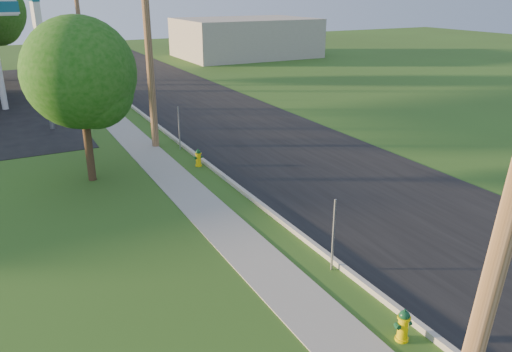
{
  "coord_description": "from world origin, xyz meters",
  "views": [
    {
      "loc": [
        -6.76,
        -4.97,
        6.88
      ],
      "look_at": [
        0.0,
        8.0,
        1.4
      ],
      "focal_mm": 35.0,
      "sensor_mm": 36.0,
      "label": 1
    }
  ],
  "objects_px": {
    "utility_pole_mid": "(148,37)",
    "hydrant_near": "(403,325)",
    "hydrant_far": "(118,99)",
    "tree_verge": "(83,77)",
    "price_pylon": "(37,21)",
    "hydrant_mid": "(198,158)",
    "utility_pole_far": "(79,20)"
  },
  "relations": [
    {
      "from": "price_pylon",
      "to": "utility_pole_far",
      "type": "bearing_deg",
      "value": 72.67
    },
    {
      "from": "price_pylon",
      "to": "hydrant_mid",
      "type": "relative_size",
      "value": 9.26
    },
    {
      "from": "utility_pole_far",
      "to": "hydrant_near",
      "type": "xyz_separation_m",
      "value": [
        0.51,
        -33.78,
        -4.44
      ]
    },
    {
      "from": "utility_pole_mid",
      "to": "price_pylon",
      "type": "height_order",
      "value": "utility_pole_mid"
    },
    {
      "from": "hydrant_mid",
      "to": "hydrant_far",
      "type": "bearing_deg",
      "value": 90.93
    },
    {
      "from": "utility_pole_mid",
      "to": "tree_verge",
      "type": "height_order",
      "value": "utility_pole_mid"
    },
    {
      "from": "price_pylon",
      "to": "hydrant_far",
      "type": "relative_size",
      "value": 8.39
    },
    {
      "from": "utility_pole_far",
      "to": "price_pylon",
      "type": "distance_m",
      "value": 13.11
    },
    {
      "from": "utility_pole_mid",
      "to": "hydrant_near",
      "type": "relative_size",
      "value": 13.03
    },
    {
      "from": "hydrant_far",
      "to": "hydrant_near",
      "type": "bearing_deg",
      "value": -90.08
    },
    {
      "from": "tree_verge",
      "to": "hydrant_mid",
      "type": "distance_m",
      "value": 5.46
    },
    {
      "from": "utility_pole_far",
      "to": "hydrant_mid",
      "type": "distance_m",
      "value": 22.0
    },
    {
      "from": "tree_verge",
      "to": "hydrant_mid",
      "type": "xyz_separation_m",
      "value": [
        4.12,
        -0.33,
        -3.57
      ]
    },
    {
      "from": "utility_pole_mid",
      "to": "hydrant_mid",
      "type": "xyz_separation_m",
      "value": [
        0.76,
        -3.54,
        -4.59
      ]
    },
    {
      "from": "tree_verge",
      "to": "hydrant_mid",
      "type": "bearing_deg",
      "value": -4.65
    },
    {
      "from": "utility_pole_far",
      "to": "hydrant_mid",
      "type": "height_order",
      "value": "utility_pole_far"
    },
    {
      "from": "utility_pole_far",
      "to": "hydrant_mid",
      "type": "xyz_separation_m",
      "value": [
        0.76,
        -21.54,
        -4.44
      ]
    },
    {
      "from": "price_pylon",
      "to": "hydrant_far",
      "type": "distance_m",
      "value": 7.93
    },
    {
      "from": "hydrant_near",
      "to": "hydrant_mid",
      "type": "relative_size",
      "value": 1.02
    },
    {
      "from": "utility_pole_far",
      "to": "utility_pole_mid",
      "type": "bearing_deg",
      "value": -90.0
    },
    {
      "from": "price_pylon",
      "to": "hydrant_near",
      "type": "distance_m",
      "value": 22.32
    },
    {
      "from": "price_pylon",
      "to": "tree_verge",
      "type": "relative_size",
      "value": 1.12
    },
    {
      "from": "utility_pole_mid",
      "to": "hydrant_mid",
      "type": "distance_m",
      "value": 5.84
    },
    {
      "from": "utility_pole_mid",
      "to": "hydrant_near",
      "type": "height_order",
      "value": "utility_pole_mid"
    },
    {
      "from": "utility_pole_far",
      "to": "hydrant_far",
      "type": "distance_m",
      "value": 9.39
    },
    {
      "from": "tree_verge",
      "to": "hydrant_far",
      "type": "xyz_separation_m",
      "value": [
        3.9,
        12.93,
        -3.53
      ]
    },
    {
      "from": "hydrant_far",
      "to": "tree_verge",
      "type": "bearing_deg",
      "value": -106.78
    },
    {
      "from": "utility_pole_far",
      "to": "hydrant_near",
      "type": "relative_size",
      "value": 12.64
    },
    {
      "from": "utility_pole_mid",
      "to": "hydrant_far",
      "type": "xyz_separation_m",
      "value": [
        0.54,
        9.73,
        -4.55
      ]
    },
    {
      "from": "hydrant_near",
      "to": "utility_pole_mid",
      "type": "bearing_deg",
      "value": 91.84
    },
    {
      "from": "price_pylon",
      "to": "hydrant_mid",
      "type": "xyz_separation_m",
      "value": [
        4.66,
        -9.04,
        -5.07
      ]
    },
    {
      "from": "hydrant_mid",
      "to": "hydrant_far",
      "type": "xyz_separation_m",
      "value": [
        -0.22,
        13.26,
        0.04
      ]
    }
  ]
}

